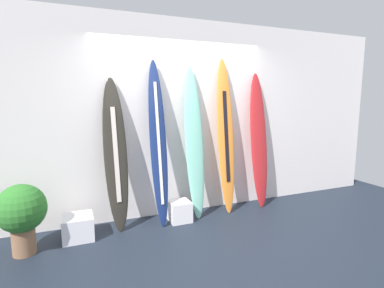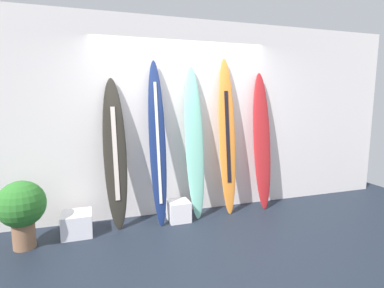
{
  "view_description": "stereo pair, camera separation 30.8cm",
  "coord_description": "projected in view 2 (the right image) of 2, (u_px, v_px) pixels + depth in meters",
  "views": [
    {
      "loc": [
        -1.55,
        -2.91,
        1.68
      ],
      "look_at": [
        0.05,
        0.95,
        1.06
      ],
      "focal_mm": 28.37,
      "sensor_mm": 36.0,
      "label": 1
    },
    {
      "loc": [
        -1.26,
        -3.02,
        1.68
      ],
      "look_at": [
        0.05,
        0.95,
        1.06
      ],
      "focal_mm": 28.37,
      "sensor_mm": 36.0,
      "label": 2
    }
  ],
  "objects": [
    {
      "name": "surfboard_sunset",
      "position": [
        227.0,
        137.0,
        4.43
      ],
      "size": [
        0.26,
        0.35,
        2.27
      ],
      "color": "orange",
      "rests_on": "ground"
    },
    {
      "name": "surfboard_navy",
      "position": [
        158.0,
        144.0,
        4.06
      ],
      "size": [
        0.23,
        0.47,
        2.21
      ],
      "color": "navy",
      "rests_on": "ground"
    },
    {
      "name": "wall_back",
      "position": [
        181.0,
        118.0,
        4.49
      ],
      "size": [
        7.2,
        0.2,
        2.8
      ],
      "primitive_type": "cube",
      "color": "silver",
      "rests_on": "ground"
    },
    {
      "name": "display_block_left",
      "position": [
        77.0,
        224.0,
        3.77
      ],
      "size": [
        0.36,
        0.36,
        0.29
      ],
      "color": "silver",
      "rests_on": "ground"
    },
    {
      "name": "surfboard_seafoam",
      "position": [
        194.0,
        143.0,
        4.28
      ],
      "size": [
        0.27,
        0.41,
        2.14
      ],
      "color": "#7BC7B0",
      "rests_on": "ground"
    },
    {
      "name": "surfboard_crimson",
      "position": [
        262.0,
        142.0,
        4.63
      ],
      "size": [
        0.31,
        0.35,
        2.08
      ],
      "color": "red",
      "rests_on": "ground"
    },
    {
      "name": "display_block_center",
      "position": [
        179.0,
        211.0,
        4.22
      ],
      "size": [
        0.29,
        0.29,
        0.28
      ],
      "color": "white",
      "rests_on": "ground"
    },
    {
      "name": "ground",
      "position": [
        214.0,
        249.0,
        3.48
      ],
      "size": [
        8.0,
        8.0,
        0.04
      ],
      "primitive_type": "cube",
      "color": "#1B232F"
    },
    {
      "name": "potted_plant",
      "position": [
        22.0,
        207.0,
        3.39
      ],
      "size": [
        0.52,
        0.52,
        0.78
      ],
      "color": "#865E43",
      "rests_on": "ground"
    },
    {
      "name": "surfboard_charcoal",
      "position": [
        115.0,
        154.0,
        3.94
      ],
      "size": [
        0.32,
        0.42,
        1.96
      ],
      "color": "#29261F",
      "rests_on": "ground"
    }
  ]
}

